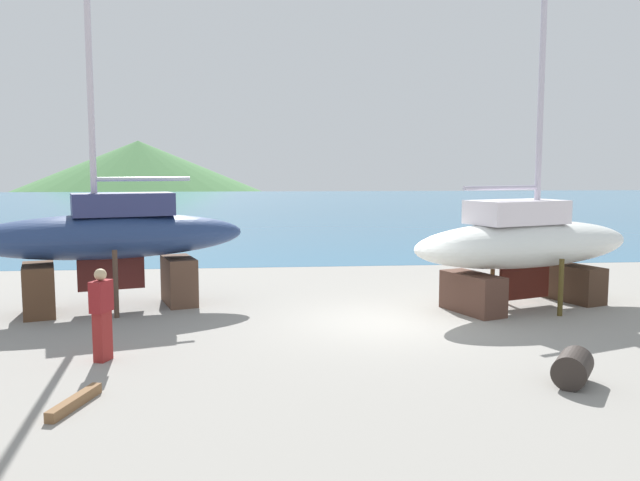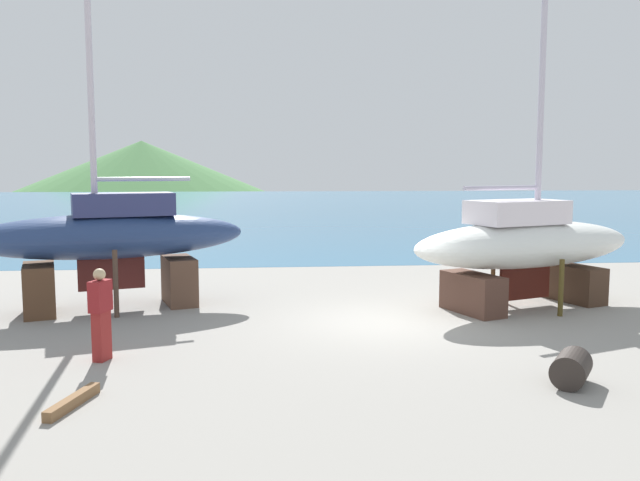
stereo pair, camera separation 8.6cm
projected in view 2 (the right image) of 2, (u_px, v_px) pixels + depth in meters
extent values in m
plane|color=gray|center=(432.00, 381.00, 10.77)|extent=(51.04, 51.04, 0.00)
cube|color=teal|center=(290.00, 205.00, 62.71)|extent=(147.34, 79.38, 0.01)
cone|color=#447840|center=(143.00, 185.00, 141.99)|extent=(92.58, 92.58, 19.16)
cube|color=#513624|center=(39.00, 289.00, 15.63)|extent=(1.12, 1.65, 1.21)
cube|color=brown|center=(179.00, 280.00, 16.90)|extent=(1.12, 1.65, 1.21)
cylinder|color=#48362B|center=(116.00, 284.00, 15.29)|extent=(0.12, 0.12, 1.60)
cylinder|color=#483129|center=(108.00, 271.00, 17.20)|extent=(0.12, 0.12, 1.60)
ellipsoid|color=navy|center=(110.00, 236.00, 16.13)|extent=(6.93, 3.80, 1.12)
cube|color=#521E1A|center=(112.00, 274.00, 16.24)|extent=(1.55, 0.56, 0.78)
cube|color=navy|center=(123.00, 204.00, 16.18)|extent=(2.63, 1.80, 0.56)
cylinder|color=silver|center=(89.00, 46.00, 15.51)|extent=(0.15, 0.15, 8.10)
cylinder|color=silver|center=(143.00, 179.00, 16.30)|extent=(2.26, 0.80, 0.11)
cube|color=#442E21|center=(572.00, 283.00, 17.24)|extent=(1.27, 1.88, 0.96)
cube|color=#52352A|center=(472.00, 293.00, 15.83)|extent=(1.27, 1.88, 0.96)
cylinder|color=#442F1A|center=(493.00, 273.00, 17.59)|extent=(0.12, 0.12, 1.36)
cylinder|color=#4F421C|center=(561.00, 288.00, 15.43)|extent=(0.12, 0.12, 1.36)
ellipsoid|color=white|center=(526.00, 244.00, 16.41)|extent=(6.94, 4.35, 1.17)
cube|color=#4C1911|center=(525.00, 283.00, 16.52)|extent=(1.51, 0.63, 0.82)
cube|color=white|center=(517.00, 212.00, 16.18)|extent=(2.68, 2.06, 0.58)
cylinder|color=silver|center=(543.00, 39.00, 16.00)|extent=(0.15, 0.15, 9.06)
cylinder|color=silver|center=(502.00, 188.00, 15.90)|extent=(2.20, 0.91, 0.11)
cube|color=maroon|center=(102.00, 336.00, 11.87)|extent=(0.30, 0.39, 0.91)
cube|color=maroon|center=(100.00, 296.00, 11.79)|extent=(0.37, 0.50, 0.57)
sphere|color=tan|center=(99.00, 274.00, 11.75)|extent=(0.22, 0.22, 0.22)
cylinder|color=#2C2521|center=(571.00, 368.00, 10.54)|extent=(0.92, 0.99, 0.55)
cube|color=brown|center=(73.00, 402.00, 9.59)|extent=(0.50, 1.30, 0.16)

